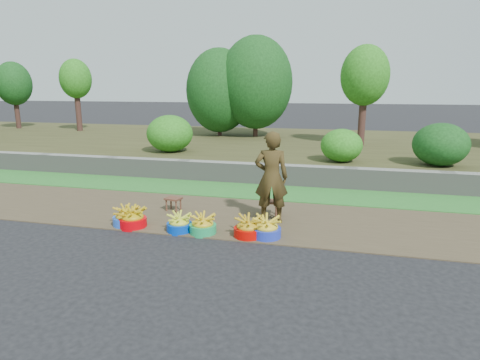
% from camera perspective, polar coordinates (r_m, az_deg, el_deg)
% --- Properties ---
extents(ground_plane, '(120.00, 120.00, 0.00)m').
position_cam_1_polar(ground_plane, '(6.83, -3.15, -8.52)').
color(ground_plane, black).
rests_on(ground_plane, ground).
extents(dirt_shoulder, '(80.00, 2.50, 0.02)m').
position_cam_1_polar(dirt_shoulder, '(7.96, -0.53, -5.25)').
color(dirt_shoulder, '#4B3F2B').
rests_on(dirt_shoulder, ground).
extents(grass_verge, '(80.00, 1.50, 0.04)m').
position_cam_1_polar(grass_verge, '(9.83, 2.36, -1.63)').
color(grass_verge, '#2D792C').
rests_on(grass_verge, ground).
extents(retaining_wall, '(80.00, 0.35, 0.55)m').
position_cam_1_polar(retaining_wall, '(10.58, 3.29, 0.84)').
color(retaining_wall, gray).
rests_on(retaining_wall, ground).
extents(earth_bank, '(80.00, 10.00, 0.50)m').
position_cam_1_polar(earth_bank, '(15.36, 6.67, 4.51)').
color(earth_bank, '#3F3E1F').
rests_on(earth_bank, ground).
extents(vegetation, '(35.77, 7.60, 4.47)m').
position_cam_1_polar(vegetation, '(14.66, 5.29, 13.22)').
color(vegetation, '#3A221C').
rests_on(vegetation, earth_bank).
extents(basin_a, '(0.49, 0.49, 0.37)m').
position_cam_1_polar(basin_a, '(7.73, -15.85, -5.12)').
color(basin_a, blue).
rests_on(basin_a, ground).
extents(basin_b, '(0.50, 0.50, 0.37)m').
position_cam_1_polar(basin_b, '(7.61, -15.02, -5.33)').
color(basin_b, '#D80009').
rests_on(basin_b, ground).
extents(basin_c, '(0.45, 0.45, 0.34)m').
position_cam_1_polar(basin_c, '(7.23, -8.62, -6.16)').
color(basin_c, '#0138BD').
rests_on(basin_c, ground).
extents(basin_d, '(0.47, 0.47, 0.35)m').
position_cam_1_polar(basin_d, '(7.08, -5.31, -6.42)').
color(basin_d, '#1B9955').
rests_on(basin_d, ground).
extents(basin_e, '(0.49, 0.49, 0.37)m').
position_cam_1_polar(basin_e, '(6.89, 1.16, -6.86)').
color(basin_e, '#CF0803').
rests_on(basin_e, ground).
extents(basin_f, '(0.50, 0.50, 0.37)m').
position_cam_1_polar(basin_f, '(6.87, 3.77, -6.91)').
color(basin_f, '#2034BC').
rests_on(basin_f, ground).
extents(stool_left, '(0.35, 0.29, 0.27)m').
position_cam_1_polar(stool_left, '(8.37, -9.46, -2.88)').
color(stool_left, '#563222').
rests_on(stool_left, dirt_shoulder).
extents(stool_right, '(0.38, 0.30, 0.31)m').
position_cam_1_polar(stool_right, '(7.95, 4.25, -3.35)').
color(stool_right, '#563222').
rests_on(stool_right, dirt_shoulder).
extents(vendor_woman, '(0.69, 0.51, 1.72)m').
position_cam_1_polar(vendor_woman, '(7.46, 4.48, 0.38)').
color(vendor_woman, black).
rests_on(vendor_woman, dirt_shoulder).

